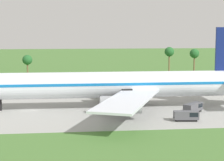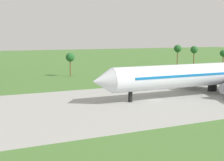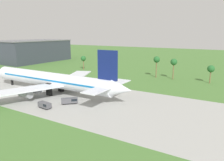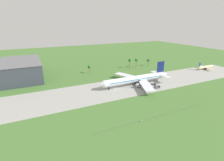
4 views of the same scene
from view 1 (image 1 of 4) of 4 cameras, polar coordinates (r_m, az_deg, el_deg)
ground_plane at (r=97.64m, az=-11.50°, el=-4.08°), size 600.00×600.00×0.00m
taxiway_strip at (r=97.64m, az=-11.50°, el=-4.07°), size 320.00×44.00×0.02m
jet_airliner at (r=97.10m, az=1.02°, el=-0.61°), size 75.41×59.81×19.39m
baggage_tug at (r=85.51m, az=10.51°, el=-4.88°), size 5.27×2.51×2.08m
catering_van at (r=94.35m, az=11.41°, el=-3.73°), size 5.62×5.58×2.18m
palm_tree_row at (r=154.27m, az=6.77°, el=3.36°), size 85.20×3.60×12.25m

